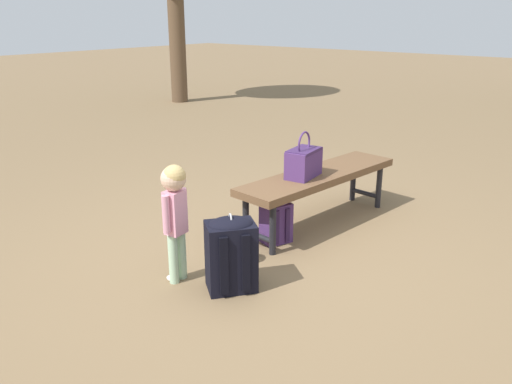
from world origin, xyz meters
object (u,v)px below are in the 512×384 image
Objects in this scene: backpack_large at (231,252)px; backpack_small at (276,220)px; handbag at (304,161)px; child_standing at (175,206)px; park_bench at (319,179)px.

backpack_small is (-0.76, -0.22, -0.08)m from backpack_large.
handbag reaches higher than child_standing.
child_standing is at bearing -6.18° from handbag.
child_standing reaches higher than backpack_small.
handbag is 1.01× the size of backpack_small.
handbag is at bearing 177.96° from backpack_small.
child_standing is at bearing -67.44° from backpack_large.
child_standing reaches higher than park_bench.
backpack_large is (-0.14, 0.34, -0.27)m from child_standing.
backpack_small is (-0.90, 0.12, -0.35)m from child_standing.
backpack_small is at bearing 172.29° from child_standing.
child_standing is (1.24, -0.13, -0.05)m from handbag.
handbag reaches higher than backpack_small.
handbag is at bearing 173.82° from child_standing.
child_standing is (1.42, -0.17, 0.13)m from park_bench.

